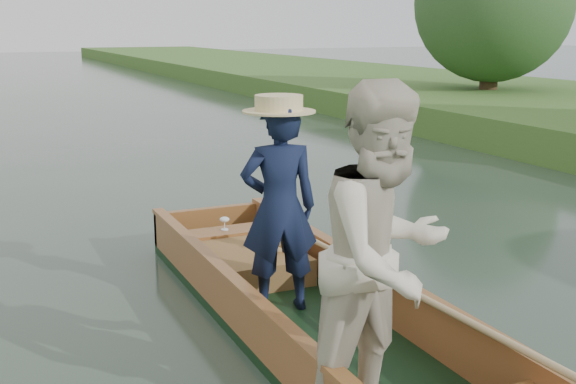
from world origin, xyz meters
name	(u,v)px	position (x,y,z in m)	size (l,w,h in m)	color
ground	(324,344)	(0.00, 0.00, 0.00)	(120.00, 120.00, 0.00)	#283D30
trees_far	(236,7)	(2.22, 7.62, 2.44)	(22.75, 13.65, 4.56)	#47331E
punt	(332,273)	(-0.12, -0.32, 0.63)	(1.30, 5.18, 1.89)	black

